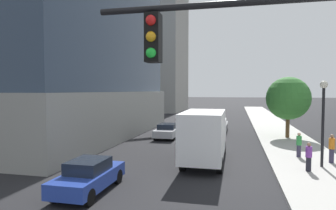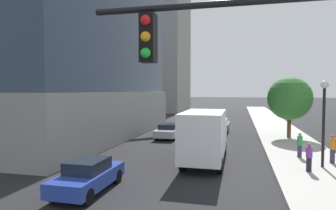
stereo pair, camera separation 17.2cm
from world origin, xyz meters
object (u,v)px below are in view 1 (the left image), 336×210
Objects in this scene: car_blue at (89,176)px; pedestrian_purple_shirt at (309,157)px; box_truck at (205,134)px; pedestrian_green_shirt at (299,145)px; car_silver at (168,131)px; street_tree at (288,98)px; street_lamp at (323,110)px; pedestrian_orange_shirt at (332,148)px; traffic_light_pole at (274,81)px; car_gray at (219,125)px; construction_building at (155,35)px.

pedestrian_purple_shirt is (10.47, 5.47, 0.21)m from car_blue.
box_truck is 4.52× the size of pedestrian_green_shirt.
pedestrian_purple_shirt reaches higher than car_silver.
street_tree reaches higher than car_blue.
street_lamp is at bearing 30.25° from car_blue.
box_truck is at bearing -179.37° from street_lamp.
box_truck is 4.67× the size of pedestrian_purple_shirt.
pedestrian_orange_shirt is at bearing -84.14° from street_tree.
pedestrian_orange_shirt is (7.73, 1.23, -0.78)m from box_truck.
pedestrian_green_shirt is at bearing 22.21° from box_truck.
car_silver is 12.50m from pedestrian_green_shirt.
traffic_light_pole reaches higher than car_gray.
street_tree is 13.08m from box_truck.
pedestrian_purple_shirt is at bearing -127.84° from pedestrian_orange_shirt.
box_truck reaches higher than pedestrian_green_shirt.
construction_building is at bearing 102.51° from car_blue.
car_gray is (16.28, -31.32, -16.54)m from construction_building.
pedestrian_orange_shirt reaches higher than pedestrian_purple_shirt.
car_gray is at bearing 151.06° from street_tree.
traffic_light_pole is 12.35m from pedestrian_purple_shirt.
car_silver is 10.16m from box_truck.
construction_building is 23.88× the size of pedestrian_purple_shirt.
street_lamp is 13.56m from car_blue.
pedestrian_green_shirt is 1.03× the size of pedestrian_purple_shirt.
traffic_light_pole is 3.85× the size of pedestrian_orange_shirt.
pedestrian_orange_shirt is at bearing -60.26° from car_gray.
pedestrian_orange_shirt is (24.00, -44.84, -16.21)m from construction_building.
pedestrian_green_shirt is (10.66, -6.52, 0.29)m from car_silver.
car_gray is at bearing 115.11° from street_lamp.
box_truck is at bearing 102.05° from traffic_light_pole.
car_gray is (-6.72, 3.72, -3.15)m from street_tree.
construction_building is 51.25m from box_truck.
street_tree is at bearing 10.23° from car_silver.
pedestrian_green_shirt reaches higher than car_silver.
construction_building reaches higher than box_truck.
construction_building is at bearing 107.51° from car_silver.
pedestrian_orange_shirt is (12.31, -7.77, 0.36)m from car_silver.
street_tree is at bearing 57.36° from car_blue.
traffic_light_pole is at bearing -77.95° from box_truck.
pedestrian_green_shirt is at bearing 142.83° from pedestrian_orange_shirt.
car_blue is at bearing -139.55° from pedestrian_green_shirt.
traffic_light_pole is at bearing -84.43° from car_gray.
street_lamp reaches higher than pedestrian_orange_shirt.
car_gray is at bearing 119.74° from pedestrian_orange_shirt.
box_truck is (-6.88, -0.08, -1.68)m from street_lamp.
car_blue is 14.60m from pedestrian_orange_shirt.
street_tree reaches higher than car_gray.
pedestrian_purple_shirt is at bearing 73.98° from traffic_light_pole.
construction_building is at bearing 107.93° from traffic_light_pole.
pedestrian_green_shirt is at bearing 40.45° from car_blue.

